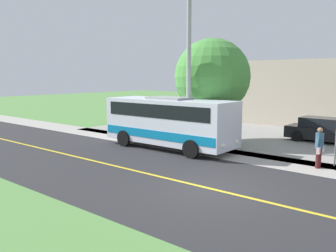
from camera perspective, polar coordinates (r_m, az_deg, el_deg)
ground_plane at (r=12.42m, az=6.77°, el=-10.19°), size 120.00×120.00×0.00m
road_surface at (r=12.42m, az=6.77°, el=-10.17°), size 8.00×100.00×0.01m
sidewalk at (r=16.89m, az=16.29°, el=-5.49°), size 2.40×100.00×0.01m
road_centre_line at (r=12.42m, az=6.77°, el=-10.15°), size 0.16×100.00×0.00m
shuttle_bus_front at (r=18.75m, az=0.23°, el=0.97°), size 2.64×7.55×2.80m
pedestrian_with_bags at (r=16.13m, az=23.65°, el=-3.07°), size 0.72×0.34×1.75m
street_light_pole at (r=18.36m, az=3.21°, el=9.86°), size 1.97×0.24×8.06m
parked_car_near at (r=22.69m, az=24.42°, el=-0.69°), size 2.12×4.45×1.45m
tree_curbside at (r=20.47m, az=7.28°, el=8.04°), size 4.40×4.40×6.08m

